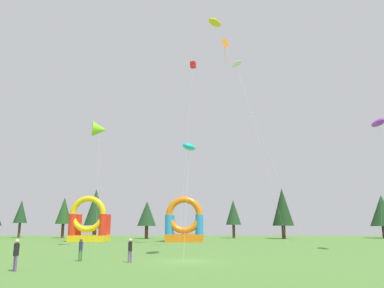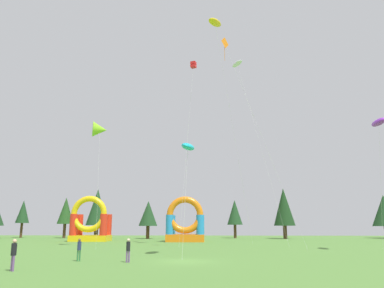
% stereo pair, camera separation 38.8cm
% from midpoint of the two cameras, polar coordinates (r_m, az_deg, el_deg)
% --- Properties ---
extents(ground_plane, '(120.00, 120.00, 0.00)m').
position_cam_midpoint_polar(ground_plane, '(28.26, -0.85, -17.47)').
color(ground_plane, '#548438').
extents(kite_yellow_parafoil, '(6.13, 9.90, 28.57)m').
position_cam_midpoint_polar(kite_yellow_parafoil, '(50.60, 3.75, 17.94)').
color(kite_yellow_parafoil, yellow).
rests_on(kite_yellow_parafoil, ground_plane).
extents(kite_white_parafoil, '(5.86, 7.31, 26.28)m').
position_cam_midpoint_polar(kite_white_parafoil, '(56.81, 7.12, 11.98)').
color(kite_white_parafoil, white).
rests_on(kite_white_parafoil, ground_plane).
extents(kite_orange_diamond, '(8.66, 1.34, 23.23)m').
position_cam_midpoint_polar(kite_orange_diamond, '(44.14, 5.27, 14.63)').
color(kite_orange_diamond, orange).
rests_on(kite_orange_diamond, ground_plane).
extents(kite_cyan_parafoil, '(1.54, 4.30, 9.98)m').
position_cam_midpoint_polar(kite_cyan_parafoil, '(33.14, -0.27, -0.43)').
color(kite_cyan_parafoil, '#19B7CC').
rests_on(kite_cyan_parafoil, ground_plane).
extents(kite_purple_parafoil, '(1.95, 5.15, 13.53)m').
position_cam_midpoint_polar(kite_purple_parafoil, '(42.86, 26.81, 2.98)').
color(kite_purple_parafoil, purple).
rests_on(kite_purple_parafoil, ground_plane).
extents(kite_red_box, '(1.98, 4.67, 24.73)m').
position_cam_midpoint_polar(kite_red_box, '(53.10, 0.41, 11.87)').
color(kite_red_box, red).
rests_on(kite_red_box, ground_plane).
extents(kite_lime_delta, '(2.54, 5.00, 15.04)m').
position_cam_midpoint_polar(kite_lime_delta, '(47.69, -13.65, 2.14)').
color(kite_lime_delta, '#8CD826').
rests_on(kite_lime_delta, ground_plane).
extents(person_midfield, '(0.35, 0.35, 1.60)m').
position_cam_midpoint_polar(person_midfield, '(29.52, -16.44, -14.92)').
color(person_midfield, '#33723F').
rests_on(person_midfield, ground_plane).
extents(person_left_edge, '(0.35, 0.35, 1.64)m').
position_cam_midpoint_polar(person_left_edge, '(27.84, -9.29, -15.40)').
color(person_left_edge, '#724C8C').
rests_on(person_left_edge, ground_plane).
extents(person_far_side, '(0.43, 0.43, 1.79)m').
position_cam_midpoint_polar(person_far_side, '(24.75, -25.11, -14.68)').
color(person_far_side, '#724C8C').
rests_on(person_far_side, ground_plane).
extents(inflatable_blue_arch, '(5.76, 3.93, 6.88)m').
position_cam_midpoint_polar(inflatable_blue_arch, '(61.11, -15.10, -11.76)').
color(inflatable_blue_arch, yellow).
rests_on(inflatable_blue_arch, ground_plane).
extents(inflatable_yellow_castle, '(5.72, 4.21, 6.70)m').
position_cam_midpoint_polar(inflatable_yellow_castle, '(57.86, -0.83, -12.34)').
color(inflatable_yellow_castle, orange).
rests_on(inflatable_yellow_castle, ground_plane).
extents(tree_row_3, '(2.55, 2.55, 7.16)m').
position_cam_midpoint_polar(tree_row_3, '(81.24, -24.22, -9.42)').
color(tree_row_3, '#4C331E').
rests_on(tree_row_3, ground_plane).
extents(tree_row_4, '(2.99, 2.99, 7.61)m').
position_cam_midpoint_polar(tree_row_4, '(76.43, -18.55, -9.63)').
color(tree_row_4, '#4C331E').
rests_on(tree_row_4, ground_plane).
extents(tree_row_5, '(4.16, 4.16, 9.35)m').
position_cam_midpoint_polar(tree_row_5, '(76.65, -14.09, -9.33)').
color(tree_row_5, '#4C331E').
rests_on(tree_row_5, ground_plane).
extents(tree_row_6, '(3.39, 3.39, 6.71)m').
position_cam_midpoint_polar(tree_row_6, '(69.62, -6.53, -10.51)').
color(tree_row_6, '#4C331E').
rests_on(tree_row_6, ground_plane).
extents(tree_row_7, '(2.90, 2.90, 7.09)m').
position_cam_midpoint_polar(tree_row_7, '(72.68, 6.68, -10.34)').
color(tree_row_7, '#4C331E').
rests_on(tree_row_7, ground_plane).
extents(tree_row_8, '(3.82, 3.82, 9.06)m').
position_cam_midpoint_polar(tree_row_8, '(71.19, 13.97, -9.30)').
color(tree_row_8, '#4C331E').
rests_on(tree_row_8, ground_plane).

